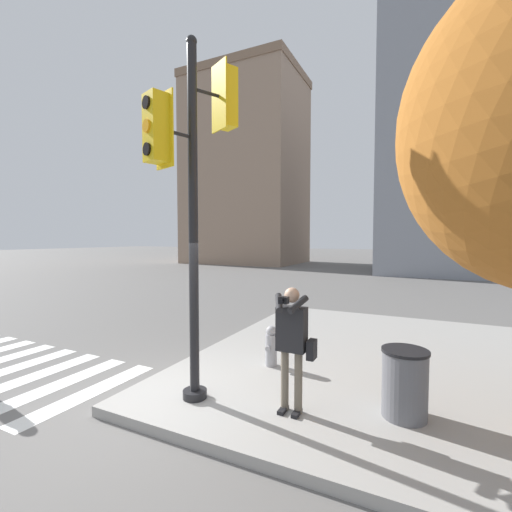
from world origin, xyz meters
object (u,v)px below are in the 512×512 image
Objects in this scene: fire_hydrant at (271,346)px; traffic_signal_pole at (194,168)px; trash_bin at (405,383)px; person_photographer at (292,338)px.

traffic_signal_pole is at bearing -106.14° from fire_hydrant.
traffic_signal_pole is 4.20m from trash_bin.
trash_bin is at bearing 15.55° from traffic_signal_pole.
person_photographer is 1.61m from trash_bin.
trash_bin is at bearing -21.29° from fire_hydrant.
traffic_signal_pole is at bearing -170.07° from person_photographer.
traffic_signal_pole reaches higher than trash_bin.
trash_bin reaches higher than fire_hydrant.
fire_hydrant is (0.50, 1.71, -3.06)m from traffic_signal_pole.
traffic_signal_pole reaches higher than person_photographer.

